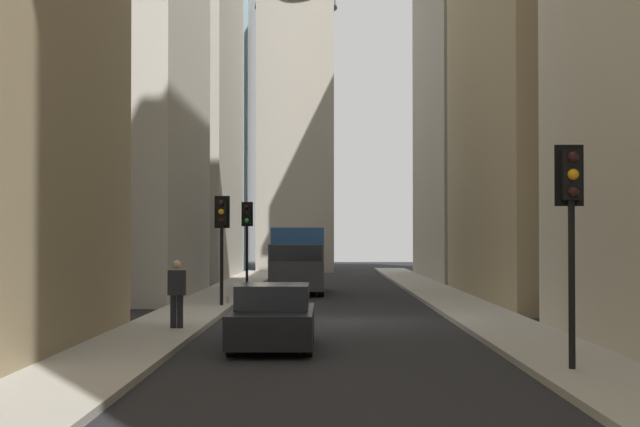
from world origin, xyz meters
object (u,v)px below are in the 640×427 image
(sedan_black, at_px, (273,319))
(traffic_light_far_junction, at_px, (247,225))
(discarded_bottle, at_px, (227,300))
(traffic_light_foreground, at_px, (571,203))
(pedestrian, at_px, (177,291))
(traffic_light_midblock, at_px, (222,225))
(delivery_truck, at_px, (298,260))

(sedan_black, xyz_separation_m, traffic_light_far_junction, (23.44, 2.35, 2.33))
(traffic_light_far_junction, xyz_separation_m, discarded_bottle, (-10.21, -0.10, -2.75))
(traffic_light_foreground, xyz_separation_m, discarded_bottle, (17.64, 7.77, -2.82))
(traffic_light_far_junction, xyz_separation_m, pedestrian, (-19.94, 0.27, -1.91))
(traffic_light_midblock, xyz_separation_m, discarded_bottle, (1.13, -0.10, -2.62))
(delivery_truck, bearing_deg, sedan_black, -180.00)
(delivery_truck, height_order, traffic_light_midblock, traffic_light_midblock)
(delivery_truck, xyz_separation_m, traffic_light_foreground, (-26.07, -5.52, 1.61))
(traffic_light_midblock, bearing_deg, pedestrian, 178.16)
(traffic_light_far_junction, relative_size, discarded_bottle, 14.41)
(sedan_black, height_order, discarded_bottle, sedan_black)
(traffic_light_foreground, relative_size, pedestrian, 2.30)
(sedan_black, distance_m, discarded_bottle, 13.43)
(sedan_black, relative_size, discarded_bottle, 15.93)
(pedestrian, bearing_deg, traffic_light_midblock, -1.84)
(sedan_black, height_order, traffic_light_far_junction, traffic_light_far_junction)
(traffic_light_midblock, distance_m, traffic_light_far_junction, 11.35)
(delivery_truck, distance_m, discarded_bottle, 8.82)
(traffic_light_foreground, bearing_deg, traffic_light_midblock, 25.48)
(pedestrian, bearing_deg, traffic_light_far_junction, -0.79)
(traffic_light_far_junction, distance_m, discarded_bottle, 10.58)
(traffic_light_foreground, height_order, discarded_bottle, traffic_light_foreground)
(delivery_truck, distance_m, traffic_light_far_junction, 3.32)
(sedan_black, bearing_deg, traffic_light_foreground, -128.62)
(delivery_truck, height_order, discarded_bottle, delivery_truck)
(traffic_light_foreground, bearing_deg, sedan_black, 51.38)
(traffic_light_foreground, distance_m, traffic_light_far_junction, 28.94)
(sedan_black, distance_m, traffic_light_foreground, 7.46)
(traffic_light_far_junction, bearing_deg, pedestrian, 179.21)
(traffic_light_far_junction, height_order, pedestrian, traffic_light_far_junction)
(traffic_light_foreground, height_order, pedestrian, traffic_light_foreground)
(delivery_truck, relative_size, discarded_bottle, 23.93)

